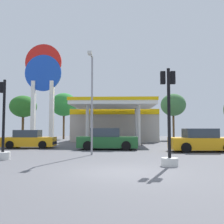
{
  "coord_description": "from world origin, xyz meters",
  "views": [
    {
      "loc": [
        -0.07,
        -9.54,
        1.63
      ],
      "look_at": [
        -0.92,
        15.87,
        3.3
      ],
      "focal_mm": 40.24,
      "sensor_mm": 36.0,
      "label": 1
    }
  ],
  "objects_px": {
    "station_pole_sign": "(43,81)",
    "car_3": "(202,141)",
    "car_2": "(29,140)",
    "tree_0": "(23,107)",
    "tree_2": "(122,114)",
    "tree_3": "(173,105)",
    "tree_1": "(64,105)",
    "traffic_signal_2": "(169,133)",
    "traffic_signal_0": "(3,140)",
    "corner_streetlamp": "(92,94)",
    "car_0": "(108,140)"
  },
  "relations": [
    {
      "from": "station_pole_sign",
      "to": "car_3",
      "type": "height_order",
      "value": "station_pole_sign"
    },
    {
      "from": "car_2",
      "to": "tree_0",
      "type": "distance_m",
      "value": 18.31
    },
    {
      "from": "tree_2",
      "to": "tree_3",
      "type": "xyz_separation_m",
      "value": [
        7.37,
        -1.1,
        1.21
      ]
    },
    {
      "from": "tree_1",
      "to": "tree_3",
      "type": "distance_m",
      "value": 16.4
    },
    {
      "from": "traffic_signal_2",
      "to": "tree_0",
      "type": "xyz_separation_m",
      "value": [
        -16.76,
        26.04,
        3.47
      ]
    },
    {
      "from": "traffic_signal_0",
      "to": "corner_streetlamp",
      "type": "height_order",
      "value": "corner_streetlamp"
    },
    {
      "from": "traffic_signal_0",
      "to": "tree_1",
      "type": "xyz_separation_m",
      "value": [
        -2.51,
        25.12,
        4.24
      ]
    },
    {
      "from": "traffic_signal_2",
      "to": "tree_0",
      "type": "distance_m",
      "value": 31.17
    },
    {
      "from": "car_3",
      "to": "tree_0",
      "type": "distance_m",
      "value": 28.3
    },
    {
      "from": "car_0",
      "to": "traffic_signal_2",
      "type": "distance_m",
      "value": 9.06
    },
    {
      "from": "tree_0",
      "to": "tree_2",
      "type": "height_order",
      "value": "tree_0"
    },
    {
      "from": "tree_1",
      "to": "tree_3",
      "type": "bearing_deg",
      "value": -6.87
    },
    {
      "from": "station_pole_sign",
      "to": "tree_1",
      "type": "height_order",
      "value": "station_pole_sign"
    },
    {
      "from": "traffic_signal_2",
      "to": "car_2",
      "type": "bearing_deg",
      "value": 135.19
    },
    {
      "from": "car_3",
      "to": "tree_0",
      "type": "bearing_deg",
      "value": 136.68
    },
    {
      "from": "tree_0",
      "to": "corner_streetlamp",
      "type": "xyz_separation_m",
      "value": [
        12.86,
        -21.83,
        -1.15
      ]
    },
    {
      "from": "car_0",
      "to": "car_2",
      "type": "height_order",
      "value": "car_0"
    },
    {
      "from": "tree_0",
      "to": "car_3",
      "type": "bearing_deg",
      "value": -43.32
    },
    {
      "from": "station_pole_sign",
      "to": "traffic_signal_2",
      "type": "relative_size",
      "value": 2.49
    },
    {
      "from": "car_2",
      "to": "tree_3",
      "type": "xyz_separation_m",
      "value": [
        15.21,
        15.41,
        4.31
      ]
    },
    {
      "from": "car_3",
      "to": "corner_streetlamp",
      "type": "bearing_deg",
      "value": -160.71
    },
    {
      "from": "tree_3",
      "to": "car_3",
      "type": "bearing_deg",
      "value": -95.84
    },
    {
      "from": "car_0",
      "to": "car_2",
      "type": "relative_size",
      "value": 1.09
    },
    {
      "from": "car_3",
      "to": "tree_3",
      "type": "height_order",
      "value": "tree_3"
    },
    {
      "from": "car_2",
      "to": "corner_streetlamp",
      "type": "distance_m",
      "value": 8.56
    },
    {
      "from": "car_2",
      "to": "tree_3",
      "type": "relative_size",
      "value": 0.65
    },
    {
      "from": "car_3",
      "to": "corner_streetlamp",
      "type": "height_order",
      "value": "corner_streetlamp"
    },
    {
      "from": "car_3",
      "to": "tree_1",
      "type": "relative_size",
      "value": 0.65
    },
    {
      "from": "tree_2",
      "to": "car_3",
      "type": "bearing_deg",
      "value": -74.11
    },
    {
      "from": "car_2",
      "to": "tree_0",
      "type": "height_order",
      "value": "tree_0"
    },
    {
      "from": "traffic_signal_2",
      "to": "tree_2",
      "type": "xyz_separation_m",
      "value": [
        -1.9,
        26.19,
        2.34
      ]
    },
    {
      "from": "car_3",
      "to": "traffic_signal_2",
      "type": "height_order",
      "value": "traffic_signal_2"
    },
    {
      "from": "station_pole_sign",
      "to": "car_2",
      "type": "distance_m",
      "value": 8.19
    },
    {
      "from": "traffic_signal_2",
      "to": "tree_3",
      "type": "xyz_separation_m",
      "value": [
        5.47,
        25.08,
        3.55
      ]
    },
    {
      "from": "station_pole_sign",
      "to": "traffic_signal_0",
      "type": "xyz_separation_m",
      "value": [
        2.1,
        -13.25,
        -5.67
      ]
    },
    {
      "from": "tree_0",
      "to": "tree_1",
      "type": "bearing_deg",
      "value": 9.55
    },
    {
      "from": "traffic_signal_0",
      "to": "tree_0",
      "type": "height_order",
      "value": "tree_0"
    },
    {
      "from": "station_pole_sign",
      "to": "corner_streetlamp",
      "type": "bearing_deg",
      "value": -59.35
    },
    {
      "from": "traffic_signal_0",
      "to": "tree_0",
      "type": "bearing_deg",
      "value": 109.33
    },
    {
      "from": "traffic_signal_2",
      "to": "tree_1",
      "type": "relative_size",
      "value": 0.61
    },
    {
      "from": "traffic_signal_2",
      "to": "tree_2",
      "type": "relative_size",
      "value": 0.8
    },
    {
      "from": "tree_0",
      "to": "tree_1",
      "type": "relative_size",
      "value": 0.93
    },
    {
      "from": "tree_2",
      "to": "station_pole_sign",
      "type": "bearing_deg",
      "value": -127.68
    },
    {
      "from": "car_0",
      "to": "tree_0",
      "type": "relative_size",
      "value": 0.71
    },
    {
      "from": "car_3",
      "to": "tree_3",
      "type": "distance_m",
      "value": 18.83
    },
    {
      "from": "tree_0",
      "to": "tree_3",
      "type": "relative_size",
      "value": 0.99
    },
    {
      "from": "traffic_signal_2",
      "to": "tree_2",
      "type": "height_order",
      "value": "tree_2"
    },
    {
      "from": "station_pole_sign",
      "to": "car_3",
      "type": "distance_m",
      "value": 17.36
    },
    {
      "from": "corner_streetlamp",
      "to": "traffic_signal_0",
      "type": "bearing_deg",
      "value": -152.51
    },
    {
      "from": "tree_0",
      "to": "corner_streetlamp",
      "type": "distance_m",
      "value": 25.36
    }
  ]
}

